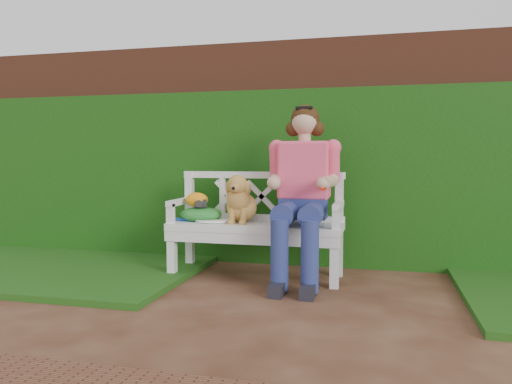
# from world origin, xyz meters

# --- Properties ---
(ground) EXTENTS (60.00, 60.00, 0.00)m
(ground) POSITION_xyz_m (0.00, 0.00, 0.00)
(ground) COLOR #411E11
(brick_wall) EXTENTS (10.00, 0.30, 2.20)m
(brick_wall) POSITION_xyz_m (0.00, 1.90, 1.10)
(brick_wall) COLOR brown
(brick_wall) RESTS_ON ground
(ivy_hedge) EXTENTS (10.00, 0.18, 1.70)m
(ivy_hedge) POSITION_xyz_m (0.00, 1.68, 0.85)
(ivy_hedge) COLOR #1B6011
(ivy_hedge) RESTS_ON ground
(grass_left) EXTENTS (2.60, 2.00, 0.05)m
(grass_left) POSITION_xyz_m (-2.40, 0.90, 0.03)
(grass_left) COLOR #1D5212
(grass_left) RESTS_ON ground
(garden_bench) EXTENTS (1.62, 0.73, 0.48)m
(garden_bench) POSITION_xyz_m (-0.55, 1.05, 0.24)
(garden_bench) COLOR white
(garden_bench) RESTS_ON ground
(seated_woman) EXTENTS (0.94, 1.04, 1.52)m
(seated_woman) POSITION_xyz_m (-0.13, 1.03, 0.76)
(seated_woman) COLOR #C84544
(seated_woman) RESTS_ON ground
(dog) EXTENTS (0.41, 0.47, 0.43)m
(dog) POSITION_xyz_m (-0.69, 1.04, 0.69)
(dog) COLOR olive
(dog) RESTS_ON garden_bench
(tennis_racket) EXTENTS (0.65, 0.42, 0.03)m
(tennis_racket) POSITION_xyz_m (-0.96, 1.00, 0.49)
(tennis_racket) COLOR silver
(tennis_racket) RESTS_ON garden_bench
(green_bag) EXTENTS (0.45, 0.39, 0.13)m
(green_bag) POSITION_xyz_m (-1.06, 1.05, 0.54)
(green_bag) COLOR green
(green_bag) RESTS_ON garden_bench
(camera_item) EXTENTS (0.13, 0.11, 0.07)m
(camera_item) POSITION_xyz_m (-1.05, 1.02, 0.64)
(camera_item) COLOR #282828
(camera_item) RESTS_ON green_bag
(baseball_glove) EXTENTS (0.24, 0.21, 0.13)m
(baseball_glove) POSITION_xyz_m (-1.09, 1.04, 0.67)
(baseball_glove) COLOR orange
(baseball_glove) RESTS_ON green_bag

